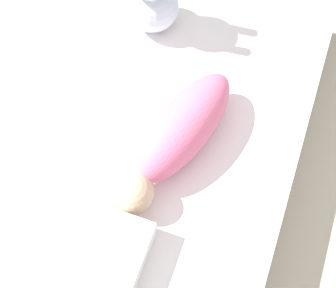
# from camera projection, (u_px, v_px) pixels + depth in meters

# --- Properties ---
(ground_plane) EXTENTS (12.00, 12.00, 0.00)m
(ground_plane) POSITION_uv_depth(u_px,v_px,m) (155.00, 187.00, 1.52)
(ground_plane) COLOR #B2A893
(bed_mattress) EXTENTS (1.56, 0.77, 0.21)m
(bed_mattress) POSITION_uv_depth(u_px,v_px,m) (154.00, 176.00, 1.42)
(bed_mattress) COLOR white
(bed_mattress) RESTS_ON ground_plane
(swaddled_baby) EXTENTS (0.49, 0.26, 0.16)m
(swaddled_baby) POSITION_uv_depth(u_px,v_px,m) (176.00, 136.00, 1.27)
(swaddled_baby) COLOR pink
(swaddled_baby) RESTS_ON bed_mattress
(pillow) EXTENTS (0.39, 0.29, 0.09)m
(pillow) POSITION_uv_depth(u_px,v_px,m) (75.00, 280.00, 1.15)
(pillow) COLOR white
(pillow) RESTS_ON bed_mattress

